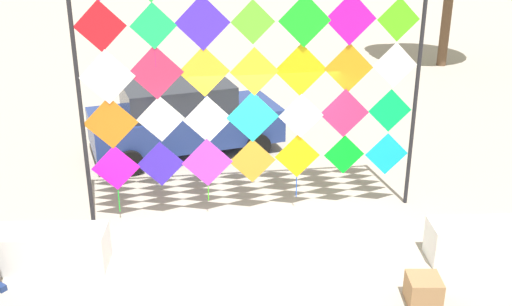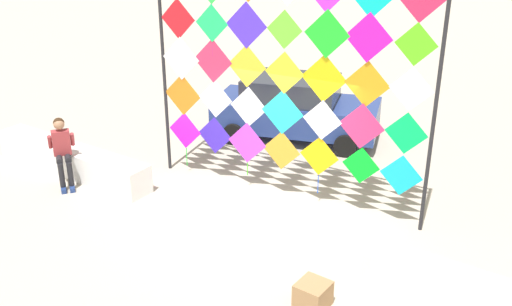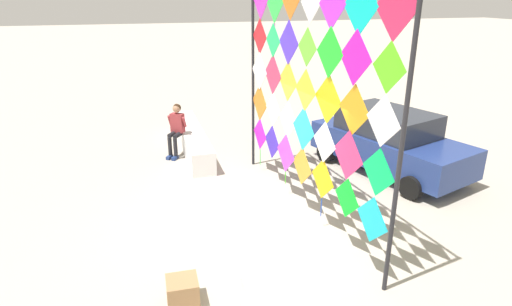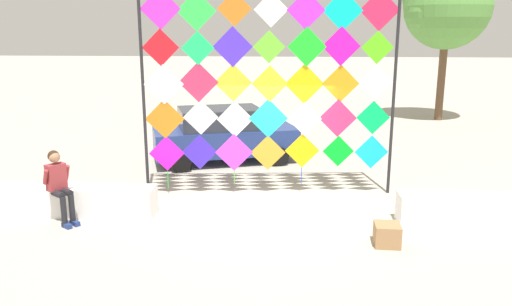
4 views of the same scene
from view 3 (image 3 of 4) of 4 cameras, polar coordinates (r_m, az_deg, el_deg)
name	(u,v)px [view 3 (image 3 of 4)]	position (r m, az deg, el deg)	size (l,w,h in m)	color
ground	(254,221)	(8.76, -0.26, -8.94)	(120.00, 120.00, 0.00)	#ADA393
plaza_ledge_left	(192,139)	(12.65, -8.38, 1.79)	(4.25, 0.60, 0.61)	white
kite_display_rack	(305,82)	(8.35, 6.52, 9.21)	(5.61, 0.62, 4.67)	#232328
seated_vendor	(176,126)	(12.06, -10.47, 3.47)	(0.70, 0.66, 1.45)	black
parked_car	(389,141)	(11.38, 17.07, 1.52)	(4.34, 2.89, 1.55)	navy
cardboard_box_large	(183,291)	(6.72, -9.63, -17.49)	(0.44, 0.46, 0.39)	#9E754C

